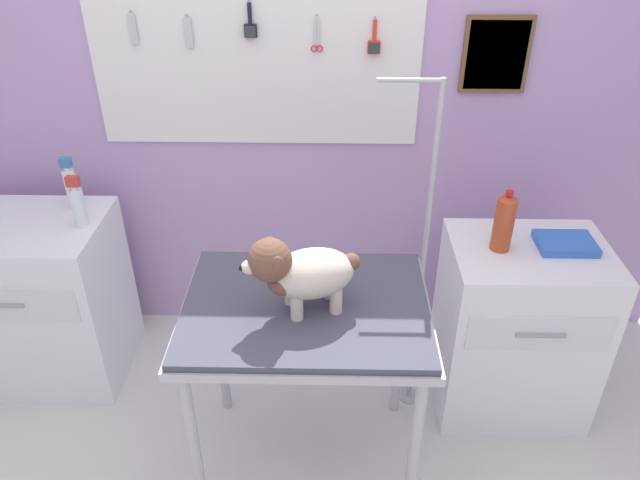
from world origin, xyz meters
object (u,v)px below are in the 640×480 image
at_px(counter_left, 36,299).
at_px(grooming_table, 306,322).
at_px(cabinet_right, 515,328).
at_px(grooming_arm, 420,273).
at_px(conditioner_bottle, 71,186).
at_px(soda_bottle, 504,222).
at_px(dog, 300,272).

bearing_deg(counter_left, grooming_table, -22.25).
bearing_deg(grooming_table, cabinet_right, 22.30).
bearing_deg(grooming_arm, counter_left, 174.27).
height_order(grooming_table, conditioner_bottle, conditioner_bottle).
relative_size(grooming_table, soda_bottle, 3.42).
bearing_deg(dog, grooming_arm, 39.51).
distance_m(counter_left, soda_bottle, 2.25).
bearing_deg(grooming_table, dog, -115.06).
bearing_deg(cabinet_right, conditioner_bottle, 171.11).
bearing_deg(grooming_arm, soda_bottle, 3.85).
bearing_deg(soda_bottle, dog, -152.40).
bearing_deg(conditioner_bottle, grooming_table, -32.42).
height_order(conditioner_bottle, soda_bottle, soda_bottle).
bearing_deg(dog, counter_left, 156.20).
relative_size(cabinet_right, soda_bottle, 3.17).
height_order(counter_left, cabinet_right, same).
distance_m(counter_left, conditioner_bottle, 0.62).
relative_size(grooming_table, dog, 2.21).
relative_size(grooming_arm, cabinet_right, 1.85).
bearing_deg(counter_left, grooming_arm, -5.73).
height_order(dog, cabinet_right, dog).
bearing_deg(soda_bottle, grooming_arm, -176.15).
relative_size(conditioner_bottle, soda_bottle, 0.94).
height_order(cabinet_right, conditioner_bottle, conditioner_bottle).
bearing_deg(grooming_table, conditioner_bottle, 147.58).
relative_size(counter_left, conditioner_bottle, 3.36).
height_order(grooming_arm, soda_bottle, grooming_arm).
relative_size(grooming_table, cabinet_right, 1.08).
distance_m(dog, counter_left, 1.59).
distance_m(dog, soda_bottle, 0.93).
height_order(grooming_table, dog, dog).
distance_m(grooming_arm, cabinet_right, 0.57).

